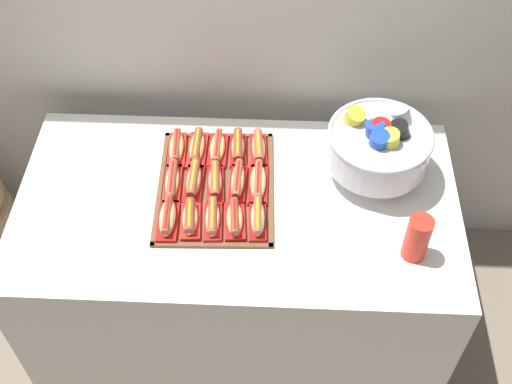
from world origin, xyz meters
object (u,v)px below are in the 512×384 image
Objects in this scene: serving_tray at (216,187)px; hot_dog_13 at (238,148)px; hot_dog_2 at (213,219)px; hot_dog_11 at (197,148)px; hot_dog_3 at (235,219)px; hot_dog_12 at (218,148)px; cup_stack at (417,238)px; hot_dog_6 at (194,181)px; hot_dog_9 at (258,182)px; hot_dog_7 at (215,181)px; hot_dog_8 at (237,181)px; punch_bowl at (379,145)px; buffet_table at (239,262)px; hot_dog_10 at (177,148)px; hot_dog_4 at (258,219)px; hot_dog_0 at (168,218)px; hot_dog_14 at (258,148)px; hot_dog_1 at (190,218)px; hot_dog_5 at (172,181)px.

hot_dog_13 reaches higher than serving_tray.
hot_dog_11 is (-0.09, 0.33, -0.00)m from hot_dog_2.
hot_dog_12 is at bearing 104.73° from hot_dog_3.
cup_stack is at bearing -32.07° from hot_dog_12.
hot_dog_12 is (0.07, 0.17, -0.01)m from hot_dog_6.
hot_dog_3 is at bearing -112.52° from hot_dog_9.
hot_dog_7 reaches higher than serving_tray.
cup_stack is (0.67, -0.42, 0.05)m from hot_dog_12.
hot_dog_3 is 0.17m from hot_dog_8.
hot_dog_8 is 0.51× the size of punch_bowl.
hot_dog_6 is at bearing 160.35° from buffet_table.
hot_dog_3 and hot_dog_10 have the same top height.
cup_stack is (0.66, -0.09, 0.05)m from hot_dog_2.
hot_dog_4 is 0.90× the size of hot_dog_9.
hot_dog_8 is at bearing 67.48° from hot_dog_2.
hot_dog_13 is (-0.09, 0.33, -0.00)m from hot_dog_4.
hot_dog_7 is (0.14, 0.17, -0.00)m from hot_dog_0.
hot_dog_9 is 1.06× the size of hot_dog_14.
cup_stack is (0.59, -0.42, 0.05)m from hot_dog_13.
hot_dog_11 is (-0.16, 0.16, -0.00)m from hot_dog_8.
serving_tray is 2.97× the size of hot_dog_11.
punch_bowl is 0.37m from cup_stack.
hot_dog_9 is at bearing 1.93° from serving_tray.
hot_dog_6 is at bearing -63.63° from hot_dog_10.
hot_dog_4 is 0.99× the size of hot_dog_13.
hot_dog_0 is 0.96× the size of hot_dog_11.
hot_dog_13 reaches higher than hot_dog_10.
hot_dog_11 is (-0.16, 0.32, 0.00)m from hot_dog_3.
hot_dog_1 is 0.94× the size of hot_dog_2.
hot_dog_5 is at bearing -178.07° from hot_dog_6.
buffet_table is 0.42m from hot_dog_3.
hot_dog_6 is at bearing -178.07° from hot_dog_7.
hot_dog_7 reaches higher than hot_dog_5.
hot_dog_3 is at bearing -100.88° from hot_dog_14.
hot_dog_2 reaches higher than buffet_table.
hot_dog_8 reaches higher than hot_dog_12.
hot_dog_13 is (-0.08, 0.16, 0.00)m from hot_dog_9.
hot_dog_13 reaches higher than hot_dog_9.
hot_dog_14 is at bearing 91.93° from hot_dog_9.
hot_dog_0 is 0.17m from hot_dog_5.
hot_dog_1 is (-0.07, -0.17, 0.03)m from serving_tray.
serving_tray is 0.18m from hot_dog_11.
hot_dog_10 is at bearing -178.07° from hot_dog_12.
hot_dog_0 is 1.10× the size of hot_dog_1.
hot_dog_4 is (0.16, -0.16, 0.03)m from serving_tray.
hot_dog_9 is at bearing -26.88° from hot_dog_10.
hot_dog_2 is at bearing -100.88° from hot_dog_13.
cup_stack is (0.82, -0.41, 0.05)m from hot_dog_10.
hot_dog_0 is at bearing -149.26° from hot_dog_9.
hot_dog_5 is 0.28m from hot_dog_13.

